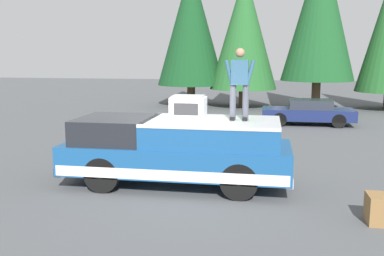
{
  "coord_description": "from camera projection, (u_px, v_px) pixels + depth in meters",
  "views": [
    {
      "loc": [
        -9.91,
        -1.92,
        3.2
      ],
      "look_at": [
        0.73,
        -0.08,
        1.35
      ],
      "focal_mm": 40.44,
      "sensor_mm": 36.0,
      "label": 1
    }
  ],
  "objects": [
    {
      "name": "ground_plane",
      "position": [
        184.0,
        188.0,
        10.49
      ],
      "size": [
        90.0,
        90.0,
        0.0
      ],
      "primitive_type": "plane",
      "color": "#4C4F51"
    },
    {
      "name": "pickup_truck",
      "position": [
        177.0,
        150.0,
        10.6
      ],
      "size": [
        2.01,
        5.54,
        1.65
      ],
      "color": "navy",
      "rests_on": "ground"
    },
    {
      "name": "compressor_unit",
      "position": [
        188.0,
        107.0,
        10.54
      ],
      "size": [
        0.65,
        0.84,
        0.56
      ],
      "color": "silver",
      "rests_on": "pickup_truck"
    },
    {
      "name": "person_on_truck_bed",
      "position": [
        240.0,
        82.0,
        10.14
      ],
      "size": [
        0.29,
        0.72,
        1.69
      ],
      "color": "#4C515B",
      "rests_on": "pickup_truck"
    },
    {
      "name": "parked_car_navy",
      "position": [
        308.0,
        112.0,
        19.79
      ],
      "size": [
        1.64,
        4.1,
        1.16
      ],
      "color": "navy",
      "rests_on": "ground"
    },
    {
      "name": "wooden_crate",
      "position": [
        382.0,
        209.0,
        8.24
      ],
      "size": [
        0.56,
        0.56,
        0.56
      ],
      "primitive_type": "cube",
      "color": "olive",
      "rests_on": "ground"
    },
    {
      "name": "conifer_left",
      "position": [
        320.0,
        11.0,
        24.38
      ],
      "size": [
        4.14,
        4.14,
        9.54
      ],
      "color": "#4C3826",
      "rests_on": "ground"
    },
    {
      "name": "conifer_center_left",
      "position": [
        244.0,
        31.0,
        25.68
      ],
      "size": [
        4.0,
        4.0,
        8.05
      ],
      "color": "#4C3826",
      "rests_on": "ground"
    },
    {
      "name": "conifer_center_right",
      "position": [
        191.0,
        25.0,
        26.57
      ],
      "size": [
        4.17,
        4.17,
        8.61
      ],
      "color": "#4C3826",
      "rests_on": "ground"
    }
  ]
}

